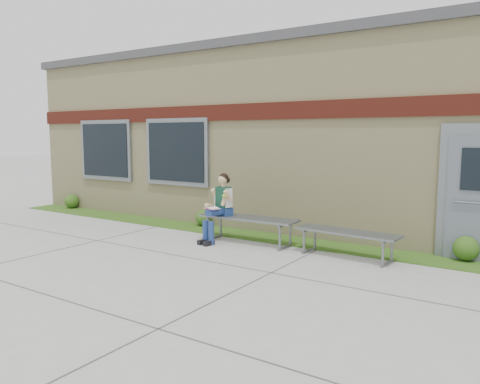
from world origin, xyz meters
The scene contains 9 objects.
ground centered at (0.00, 0.00, 0.00)m, with size 80.00×80.00×0.00m, color #9E9E99.
grass_strip centered at (0.00, 2.60, 0.01)m, with size 16.00×0.80×0.02m, color #284C14.
school_building centered at (0.00, 5.99, 2.10)m, with size 16.20×6.22×4.20m.
bench_left centered at (-0.36, 2.00, 0.40)m, with size 2.01×0.62×0.52m.
bench_right centered at (1.64, 2.00, 0.36)m, with size 1.84×0.64×0.47m.
girl centered at (-0.92, 1.80, 0.74)m, with size 0.46×0.79×1.36m.
shrub_west centered at (-6.89, 2.85, 0.22)m, with size 0.40×0.40×0.40m, color #284C14.
shrub_mid centered at (-2.12, 2.85, 0.21)m, with size 0.37×0.37×0.37m, color #284C14.
shrub_east centered at (3.40, 2.85, 0.23)m, with size 0.42×0.42×0.42m, color #284C14.
Camera 1 is at (4.43, -5.59, 2.11)m, focal length 35.00 mm.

